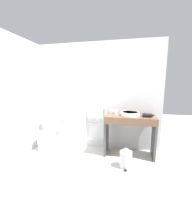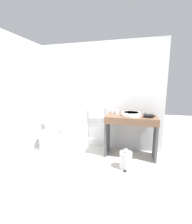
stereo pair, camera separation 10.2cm
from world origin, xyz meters
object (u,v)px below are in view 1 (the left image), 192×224
Objects in this scene: hair_dryer at (148,115)px; sink_basin at (130,114)px; cup_near_edge at (116,112)px; trash_bin at (126,159)px; cup_near_wall at (112,111)px; towel_radiator at (95,117)px; toilet at (48,135)px.

sink_basin is at bearing 169.08° from hair_dryer.
cup_near_edge is 0.99m from trash_bin.
cup_near_wall is (-0.38, 0.16, 0.00)m from sink_basin.
hair_dryer is (1.09, -0.33, 0.16)m from towel_radiator.
towel_radiator is 4.34× the size of hair_dryer.
cup_near_wall is 0.74m from hair_dryer.
towel_radiator reaches higher than hair_dryer.
cup_near_wall reaches higher than sink_basin.
towel_radiator reaches higher than cup_near_wall.
cup_near_edge reaches higher than trash_bin.
cup_near_edge is 0.65m from hair_dryer.
toilet is 1.60m from cup_near_edge.
towel_radiator is at bearing 164.45° from cup_near_edge.
trash_bin is at bearing -68.11° from cup_near_edge.
cup_near_edge reaches higher than hair_dryer.
trash_bin is (0.72, -0.75, -0.56)m from towel_radiator.
sink_basin is at bearing -19.11° from towel_radiator.
hair_dryer is (0.70, -0.23, -0.01)m from cup_near_wall.
hair_dryer is at bearing -17.62° from cup_near_edge.
hair_dryer is (0.33, -0.06, -0.00)m from sink_basin.
cup_near_edge is at bearing 7.15° from toilet.
towel_radiator is 11.21× the size of cup_near_edge.
hair_dryer reaches higher than trash_bin.
sink_basin is 1.01× the size of trash_bin.
towel_radiator is at bearing 133.74° from trash_bin.
sink_basin reaches higher than hair_dryer.
cup_near_edge is (1.49, 0.19, 0.57)m from toilet.
hair_dryer is at bearing -16.74° from towel_radiator.
cup_near_wall is at bearing 160.17° from cup_near_edge.
toilet is 1.53m from cup_near_wall.
hair_dryer is 0.91m from trash_bin.
towel_radiator reaches higher than sink_basin.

